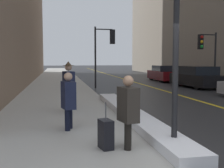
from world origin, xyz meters
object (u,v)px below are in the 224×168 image
Objects in this scene: lamp_post at (176,20)px; traffic_light_far at (206,48)px; pedestrian_nearside at (128,108)px; pedestrian_with_shoulder_bag at (68,98)px; traffic_light_near at (106,44)px; pedestrian_in_fedora at (69,84)px; parked_car_black at (197,77)px; parked_car_maroon at (164,74)px; rolling_suitcase at (106,134)px.

lamp_post reaches higher than traffic_light_far.
pedestrian_with_shoulder_bag is (-1.12, 1.76, -0.01)m from pedestrian_nearside.
traffic_light_near is 2.20× the size of pedestrian_in_fedora.
pedestrian_with_shoulder_bag is at bearing -107.92° from traffic_light_near.
parked_car_black is (7.52, 11.32, -0.18)m from pedestrian_nearside.
pedestrian_nearside reaches higher than parked_car_maroon.
lamp_post is at bearing 160.38° from parked_car_maroon.
parked_car_black is 5.45m from parked_car_maroon.
parked_car_black is at bearing 125.18° from pedestrian_with_shoulder_bag.
pedestrian_with_shoulder_bag is 0.35× the size of parked_car_black.
traffic_light_near is 2.59× the size of pedestrian_with_shoulder_bag.
pedestrian_in_fedora is 15.02m from parked_car_maroon.
traffic_light_far is 0.81× the size of parked_car_black.
traffic_light_near is 6.22m from traffic_light_far.
traffic_light_near is 2.58× the size of pedestrian_nearside.
traffic_light_far is 12.57m from pedestrian_with_shoulder_bag.
pedestrian_in_fedora is at bearing 29.01° from traffic_light_far.
pedestrian_in_fedora is at bearing 174.66° from rolling_suitcase.
parked_car_maroon is at bearing -94.58° from traffic_light_far.
pedestrian_in_fedora is 11.02m from parked_car_black.
traffic_light_far is 13.49m from rolling_suitcase.
rolling_suitcase is at bearing -5.34° from pedestrian_in_fedora.
traffic_light_far reaches higher than parked_car_black.
traffic_light_far reaches higher than pedestrian_with_shoulder_bag.
pedestrian_in_fedora is at bearing 113.63° from lamp_post.
lamp_post reaches higher than pedestrian_with_shoulder_bag.
pedestrian_with_shoulder_bag is at bearing -15.25° from pedestrian_in_fedora.
traffic_light_far is (6.02, -1.54, -0.26)m from traffic_light_near.
lamp_post is 5.12m from pedestrian_in_fedora.
parked_car_black is at bearing 116.61° from pedestrian_in_fedora.
pedestrian_in_fedora is 0.41× the size of parked_car_maroon.
parked_car_maroon is at bearing 142.09° from rolling_suitcase.
lamp_post is 1.22× the size of traffic_light_far.
traffic_light_near is 0.90× the size of parked_car_maroon.
rolling_suitcase is (-2.09, -12.10, -2.46)m from traffic_light_near.
traffic_light_far is at bearing 129.74° from rolling_suitcase.
traffic_light_near is at bearing 77.77° from parked_car_black.
pedestrian_nearside is at bearing 47.30° from traffic_light_far.
pedestrian_with_shoulder_bag is 17.27m from parked_car_maroon.
pedestrian_nearside is at bearing 71.71° from rolling_suitcase.
parked_car_black is 1.00× the size of parked_car_maroon.
traffic_light_far reaches higher than rolling_suitcase.
pedestrian_nearside is at bearing -100.73° from traffic_light_near.
pedestrian_with_shoulder_bag is 1.55× the size of rolling_suitcase.
pedestrian_nearside is at bearing 157.50° from parked_car_maroon.
pedestrian_in_fedora is 1.83× the size of rolling_suitcase.
lamp_post is 0.99× the size of parked_car_black.
traffic_light_far is at bearing 57.88° from lamp_post.
pedestrian_in_fedora reaches higher than parked_car_black.
traffic_light_near is (0.70, 12.25, 0.18)m from lamp_post.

